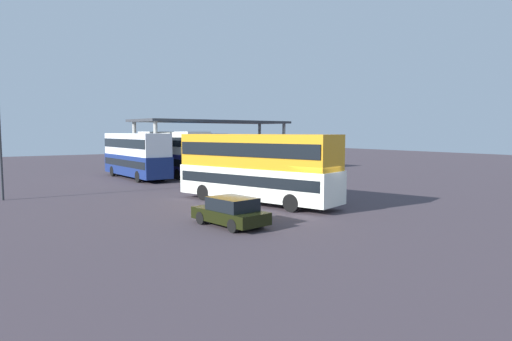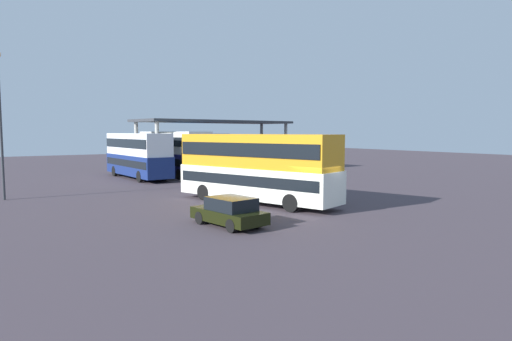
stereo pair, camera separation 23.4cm
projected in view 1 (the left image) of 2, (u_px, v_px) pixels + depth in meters
The scene contains 7 objects.
ground_plane at pixel (315, 212), 23.98m from camera, with size 140.00×140.00×0.00m, color #433941.
double_decker_main at pixel (256, 166), 26.64m from camera, with size 5.60×11.08×4.19m.
parked_hatchback at pixel (231, 212), 20.25m from camera, with size 2.26×4.02×1.35m.
double_decker_near_canopy at pixel (136, 154), 40.88m from camera, with size 2.92×10.74×4.19m.
double_decker_mid_row at pixel (172, 152), 43.11m from camera, with size 3.13×11.22×4.36m.
double_decker_far_right at pixel (194, 151), 46.88m from camera, with size 2.77×10.75×4.15m.
depot_canopy at pixel (215, 124), 46.57m from camera, with size 18.12×7.61×5.53m.
Camera 1 is at (-15.92, -17.83, 4.34)m, focal length 30.93 mm.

